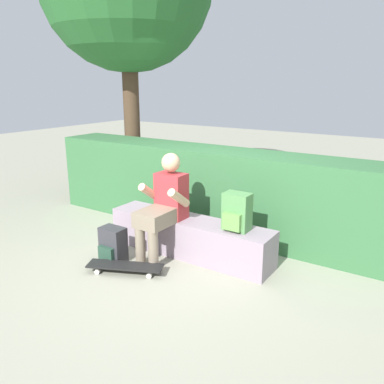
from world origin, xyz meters
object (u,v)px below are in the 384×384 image
backpack_on_bench (237,212)px  backpack_on_ground (113,245)px  person_skater (164,204)px  bench_main (189,237)px  skateboard_near_person (125,266)px

backpack_on_bench → backpack_on_ground: backpack_on_bench is taller
backpack_on_ground → person_skater: bearing=47.1°
bench_main → person_skater: 0.51m
person_skater → backpack_on_ground: size_ratio=2.96×
bench_main → backpack_on_bench: size_ratio=5.01×
bench_main → backpack_on_ground: size_ratio=5.01×
skateboard_near_person → backpack_on_ground: (-0.30, 0.13, 0.12)m
person_skater → backpack_on_ground: 0.73m
bench_main → backpack_on_bench: bearing=-0.9°
bench_main → person_skater: person_skater is taller
backpack_on_ground → backpack_on_bench: bearing=27.5°
skateboard_near_person → backpack_on_ground: size_ratio=2.03×
bench_main → skateboard_near_person: (-0.30, -0.76, -0.14)m
person_skater → backpack_on_bench: person_skater is taller
person_skater → bench_main: bearing=45.4°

